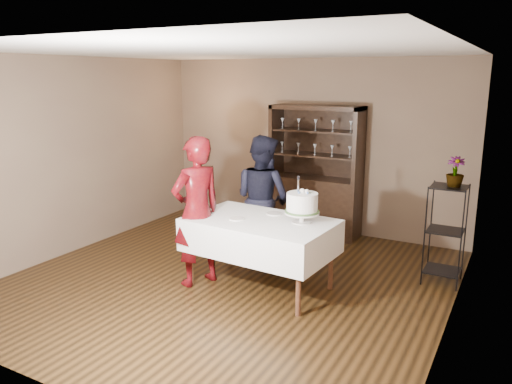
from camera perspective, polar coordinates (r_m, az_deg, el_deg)
floor at (r=6.18m, az=-3.15°, el=-10.05°), size 5.00×5.00×0.00m
ceiling at (r=5.69m, az=-3.50°, el=15.80°), size 5.00×5.00×0.00m
back_wall at (r=7.99m, az=6.25°, el=5.29°), size 5.00×0.02×2.70m
wall_left at (r=7.40m, az=-20.01°, el=3.94°), size 0.02×5.00×2.70m
wall_right at (r=4.96m, az=21.99°, el=-0.46°), size 0.02×5.00×2.70m
china_hutch at (r=7.81m, az=6.78°, el=-0.02°), size 1.40×0.48×2.00m
plant_etagere at (r=6.32m, az=20.84°, el=-4.13°), size 0.42×0.42×1.20m
cake_table at (r=5.77m, az=0.48°, el=-5.02°), size 1.72×1.13×0.83m
woman at (r=5.87m, az=-6.79°, el=-2.23°), size 0.64×0.76×1.77m
man at (r=6.62m, az=0.76°, el=-0.74°), size 0.96×0.83×1.69m
cake at (r=5.56m, az=5.29°, el=-1.40°), size 0.45×0.45×0.54m
plate_near at (r=5.72m, az=-2.19°, el=-3.07°), size 0.18×0.18×0.01m
plate_far at (r=5.93m, az=2.09°, el=-2.48°), size 0.23×0.23×0.01m
potted_plant at (r=6.14m, az=21.82°, el=2.15°), size 0.23×0.23×0.35m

